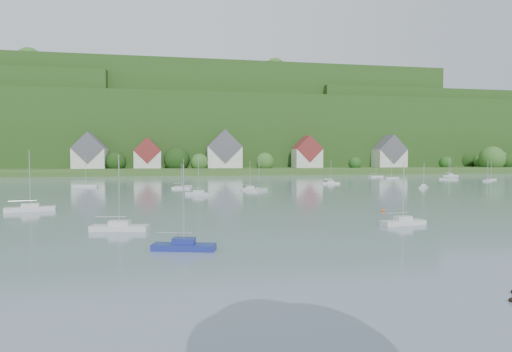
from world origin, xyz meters
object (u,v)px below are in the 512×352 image
(near_sailboat_1, at_px, (184,245))
(near_sailboat_3, at_px, (403,221))
(near_sailboat_6, at_px, (30,208))
(near_sailboat_0, at_px, (120,227))

(near_sailboat_1, bearing_deg, near_sailboat_3, 33.73)
(near_sailboat_3, relative_size, near_sailboat_6, 0.82)
(near_sailboat_3, height_order, near_sailboat_6, near_sailboat_6)
(near_sailboat_0, distance_m, near_sailboat_6, 24.09)
(near_sailboat_0, distance_m, near_sailboat_1, 12.41)
(near_sailboat_0, height_order, near_sailboat_6, near_sailboat_6)
(near_sailboat_0, bearing_deg, near_sailboat_1, -47.27)
(near_sailboat_1, xyz_separation_m, near_sailboat_6, (-21.67, 29.31, 0.05))
(near_sailboat_1, xyz_separation_m, near_sailboat_3, (24.67, 8.79, 0.00))
(near_sailboat_0, xyz_separation_m, near_sailboat_6, (-15.03, 18.83, 0.02))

